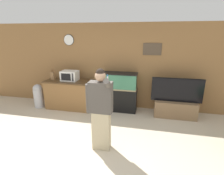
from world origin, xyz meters
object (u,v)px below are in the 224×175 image
microwave (70,76)px  tv_on_stand (175,106)px  knife_block (53,75)px  trash_bin (38,95)px  person_standing (101,109)px  aquarium_on_stand (119,92)px  counter_island (69,94)px

microwave → tv_on_stand: bearing=-0.2°
knife_block → trash_bin: (-0.47, -0.19, -0.63)m
knife_block → person_standing: size_ratio=0.20×
microwave → trash_bin: bearing=-169.5°
microwave → aquarium_on_stand: (1.53, 0.10, -0.45)m
counter_island → aquarium_on_stand: 1.59m
person_standing → trash_bin: person_standing is taller
counter_island → tv_on_stand: 3.21m
trash_bin → microwave: bearing=10.5°
microwave → trash_bin: (-1.04, -0.19, -0.66)m
microwave → counter_island: bearing=-138.5°
counter_island → person_standing: person_standing is taller
counter_island → person_standing: 2.40m
knife_block → person_standing: 2.77m
microwave → person_standing: person_standing is taller
aquarium_on_stand → trash_bin: bearing=-173.4°
person_standing → trash_bin: (-2.54, 1.64, -0.49)m
aquarium_on_stand → microwave: bearing=-176.1°
tv_on_stand → person_standing: 2.52m
person_standing → knife_block: bearing=138.6°
microwave → aquarium_on_stand: 1.60m
knife_block → trash_bin: size_ratio=0.45×
aquarium_on_stand → tv_on_stand: (1.64, -0.12, -0.25)m
person_standing → aquarium_on_stand: bearing=89.2°
knife_block → aquarium_on_stand: size_ratio=0.29×
knife_block → tv_on_stand: 3.80m
tv_on_stand → person_standing: (-1.67, -1.82, 0.53)m
counter_island → trash_bin: (-1.00, -0.15, -0.06)m
tv_on_stand → person_standing: size_ratio=0.82×
microwave → trash_bin: 1.25m
tv_on_stand → person_standing: person_standing is taller
counter_island → microwave: microwave is taller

